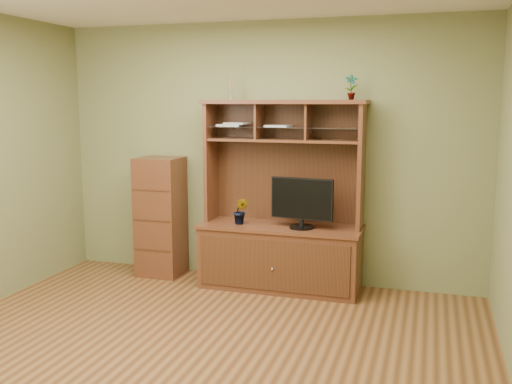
% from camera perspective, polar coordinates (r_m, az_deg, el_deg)
% --- Properties ---
extents(room, '(4.54, 4.04, 2.74)m').
position_cam_1_polar(room, '(4.12, -6.78, 1.49)').
color(room, '#502E17').
rests_on(room, ground).
extents(media_hutch, '(1.66, 0.61, 1.90)m').
position_cam_1_polar(media_hutch, '(5.80, 2.50, -4.54)').
color(media_hutch, '#472414').
rests_on(media_hutch, room).
extents(monitor, '(0.63, 0.24, 0.50)m').
position_cam_1_polar(monitor, '(5.59, 4.60, -0.99)').
color(monitor, black).
rests_on(monitor, media_hutch).
extents(orchid_plant, '(0.16, 0.14, 0.27)m').
position_cam_1_polar(orchid_plant, '(5.78, -1.54, -1.91)').
color(orchid_plant, '#335A1E').
rests_on(orchid_plant, media_hutch).
extents(top_plant, '(0.14, 0.11, 0.24)m').
position_cam_1_polar(top_plant, '(5.59, 9.48, 10.32)').
color(top_plant, '#3D6E26').
rests_on(top_plant, media_hutch).
extents(reed_diffuser, '(0.06, 0.06, 0.31)m').
position_cam_1_polar(reed_diffuser, '(5.88, -2.52, 10.36)').
color(reed_diffuser, silver).
rests_on(reed_diffuser, media_hutch).
extents(magazines, '(0.77, 0.23, 0.04)m').
position_cam_1_polar(magazines, '(5.82, -0.79, 6.73)').
color(magazines, silver).
rests_on(magazines, media_hutch).
extents(side_cabinet, '(0.46, 0.42, 1.29)m').
position_cam_1_polar(side_cabinet, '(6.29, -9.51, -2.44)').
color(side_cabinet, '#472414').
rests_on(side_cabinet, room).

